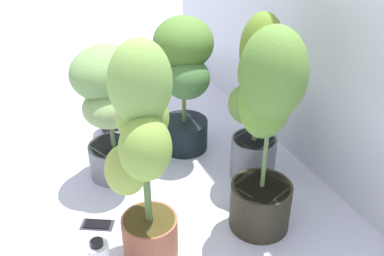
# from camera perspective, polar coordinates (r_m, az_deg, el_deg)

# --- Properties ---
(ground_plane) EXTENTS (8.00, 8.00, 0.00)m
(ground_plane) POSITION_cam_1_polar(r_m,az_deg,el_deg) (2.20, -5.61, -8.76)
(ground_plane) COLOR silver
(ground_plane) RESTS_ON ground
(potted_plant_front_right) EXTENTS (0.41, 0.32, 0.92)m
(potted_plant_front_right) POSITION_cam_1_polar(r_m,az_deg,el_deg) (1.61, -6.23, -2.58)
(potted_plant_front_right) COLOR #9A583D
(potted_plant_front_right) RESTS_ON ground
(potted_plant_front_left) EXTENTS (0.47, 0.42, 0.69)m
(potted_plant_front_left) POSITION_cam_1_polar(r_m,az_deg,el_deg) (2.16, -10.35, 3.44)
(potted_plant_front_left) COLOR slate
(potted_plant_front_left) RESTS_ON ground
(potted_plant_back_right) EXTENTS (0.32, 0.27, 0.91)m
(potted_plant_back_right) POSITION_cam_1_polar(r_m,az_deg,el_deg) (1.79, 9.39, 0.51)
(potted_plant_back_right) COLOR #2C2A1C
(potted_plant_back_right) RESTS_ON ground
(potted_plant_back_center) EXTENTS (0.36, 0.30, 0.85)m
(potted_plant_back_center) POSITION_cam_1_polar(r_m,az_deg,el_deg) (2.11, 8.26, 4.33)
(potted_plant_back_center) COLOR slate
(potted_plant_back_center) RESTS_ON ground
(potted_plant_back_left) EXTENTS (0.43, 0.36, 0.74)m
(potted_plant_back_left) POSITION_cam_1_polar(r_m,az_deg,el_deg) (2.33, -0.99, 6.85)
(potted_plant_back_left) COLOR black
(potted_plant_back_left) RESTS_ON ground
(cell_phone) EXTENTS (0.13, 0.16, 0.01)m
(cell_phone) POSITION_cam_1_polar(r_m,az_deg,el_deg) (2.09, -11.80, -11.76)
(cell_phone) COLOR #33313C
(cell_phone) RESTS_ON ground
(floor_fan) EXTENTS (0.26, 0.26, 0.33)m
(floor_fan) POSITION_cam_1_polar(r_m,az_deg,el_deg) (2.65, -9.74, 3.72)
(floor_fan) COLOR #26272A
(floor_fan) RESTS_ON ground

